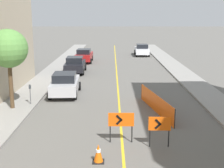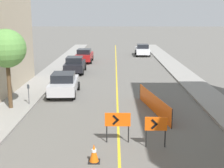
{
  "view_description": "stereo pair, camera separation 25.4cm",
  "coord_description": "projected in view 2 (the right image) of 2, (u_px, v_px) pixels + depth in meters",
  "views": [
    {
      "loc": [
        -0.45,
        0.81,
        5.62
      ],
      "look_at": [
        -0.36,
        21.4,
        1.0
      ],
      "focal_mm": 50.0,
      "sensor_mm": 36.0,
      "label": 1
    },
    {
      "loc": [
        -0.2,
        0.81,
        5.62
      ],
      "look_at": [
        -0.36,
        21.4,
        1.0
      ],
      "focal_mm": 50.0,
      "sensor_mm": 36.0,
      "label": 2
    }
  ],
  "objects": [
    {
      "name": "lane_stripe",
      "position": [
        116.0,
        76.0,
        29.06
      ],
      "size": [
        0.12,
        58.67,
        0.01
      ],
      "color": "gold",
      "rests_on": "ground_plane"
    },
    {
      "name": "arrow_barricade_primary",
      "position": [
        118.0,
        121.0,
        13.77
      ],
      "size": [
        1.14,
        0.09,
        1.38
      ],
      "rotation": [
        0.0,
        0.0,
        -0.01
      ],
      "color": "#EF560C",
      "rests_on": "ground_plane"
    },
    {
      "name": "parked_car_curb_mid",
      "position": [
        75.0,
        65.0,
        30.48
      ],
      "size": [
        1.95,
        4.35,
        1.59
      ],
      "rotation": [
        0.0,
        0.0,
        0.03
      ],
      "color": "black",
      "rests_on": "ground_plane"
    },
    {
      "name": "sidewalk_left",
      "position": [
        49.0,
        75.0,
        29.09
      ],
      "size": [
        2.24,
        58.67,
        0.14
      ],
      "color": "gray",
      "rests_on": "ground_plane"
    },
    {
      "name": "safety_mesh_fence",
      "position": [
        154.0,
        103.0,
        18.27
      ],
      "size": [
        1.18,
        5.72,
        1.04
      ],
      "rotation": [
        0.0,
        0.0,
        1.77
      ],
      "color": "#EF560C",
      "rests_on": "ground_plane"
    },
    {
      "name": "parked_car_opposite_side",
      "position": [
        142.0,
        50.0,
        43.21
      ],
      "size": [
        1.95,
        4.35,
        1.59
      ],
      "rotation": [
        0.0,
        0.0,
        -0.03
      ],
      "color": "silver",
      "rests_on": "ground_plane"
    },
    {
      "name": "street_tree_left_near",
      "position": [
        7.0,
        49.0,
        17.94
      ],
      "size": [
        2.24,
        2.24,
        4.68
      ],
      "color": "#4C3823",
      "rests_on": "sidewalk_left"
    },
    {
      "name": "parked_car_curb_near",
      "position": [
        64.0,
        84.0,
        22.13
      ],
      "size": [
        1.99,
        4.38,
        1.59
      ],
      "rotation": [
        0.0,
        0.0,
        0.05
      ],
      "color": "#B7B7BC",
      "rests_on": "ground_plane"
    },
    {
      "name": "parking_meter_far_curb",
      "position": [
        28.0,
        90.0,
        19.32
      ],
      "size": [
        0.12,
        0.11,
        1.26
      ],
      "color": "#4C4C51",
      "rests_on": "sidewalk_left"
    },
    {
      "name": "parked_car_curb_far",
      "position": [
        84.0,
        56.0,
        37.2
      ],
      "size": [
        1.94,
        4.34,
        1.59
      ],
      "rotation": [
        0.0,
        0.0,
        -0.02
      ],
      "color": "maroon",
      "rests_on": "ground_plane"
    },
    {
      "name": "traffic_cone_farthest",
      "position": [
        94.0,
        153.0,
        12.06
      ],
      "size": [
        0.45,
        0.45,
        0.74
      ],
      "color": "black",
      "rests_on": "ground_plane"
    },
    {
      "name": "sidewalk_right",
      "position": [
        184.0,
        75.0,
        29.0
      ],
      "size": [
        2.24,
        58.67,
        0.14
      ],
      "color": "gray",
      "rests_on": "ground_plane"
    },
    {
      "name": "arrow_barricade_secondary",
      "position": [
        156.0,
        126.0,
        13.28
      ],
      "size": [
        0.96,
        0.1,
        1.36
      ],
      "rotation": [
        0.0,
        0.0,
        -0.03
      ],
      "color": "#EF560C",
      "rests_on": "ground_plane"
    }
  ]
}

